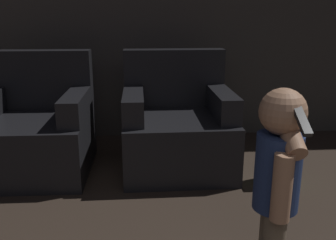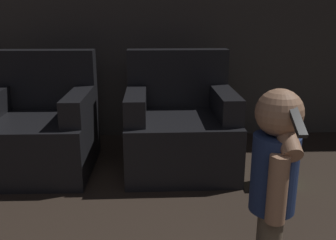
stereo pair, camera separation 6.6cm
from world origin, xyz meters
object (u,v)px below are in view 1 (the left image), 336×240
at_px(person_toddler, 278,173).
at_px(toy_backpack, 274,168).
at_px(armchair_right, 177,128).
at_px(armchair_left, 35,131).

bearing_deg(person_toddler, toy_backpack, 170.98).
relative_size(armchair_right, person_toddler, 1.00).
distance_m(armchair_right, person_toddler, 1.49).
relative_size(armchair_left, toy_backpack, 3.89).
bearing_deg(armchair_left, person_toddler, -43.35).
relative_size(person_toddler, toy_backpack, 3.89).
distance_m(armchair_left, toy_backpack, 1.92).
bearing_deg(armchair_right, toy_backpack, -30.36).
bearing_deg(armchair_right, person_toddler, -77.71).
xyz_separation_m(armchair_left, person_toddler, (1.49, -1.43, 0.23)).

